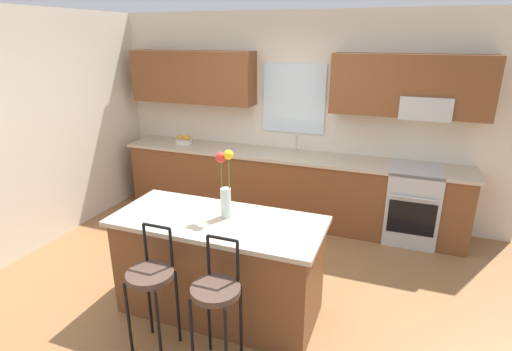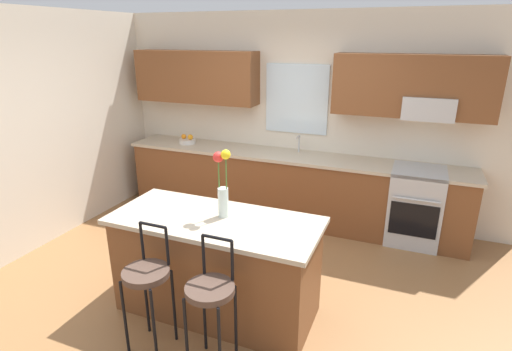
# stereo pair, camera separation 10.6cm
# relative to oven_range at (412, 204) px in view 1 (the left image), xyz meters

# --- Properties ---
(ground_plane) EXTENTS (14.00, 14.00, 0.00)m
(ground_plane) POSITION_rel_oven_range_xyz_m (-1.61, -1.68, -0.46)
(ground_plane) COLOR olive
(wall_left) EXTENTS (0.12, 4.60, 2.70)m
(wall_left) POSITION_rel_oven_range_xyz_m (-4.17, -1.38, 0.89)
(wall_left) COLOR beige
(wall_left) RESTS_ON ground
(back_wall_assembly) EXTENTS (5.60, 0.50, 2.70)m
(back_wall_assembly) POSITION_rel_oven_range_xyz_m (-1.58, 0.31, 1.05)
(back_wall_assembly) COLOR beige
(back_wall_assembly) RESTS_ON ground
(counter_run) EXTENTS (4.56, 0.64, 0.92)m
(counter_run) POSITION_rel_oven_range_xyz_m (-1.61, 0.02, 0.01)
(counter_run) COLOR brown
(counter_run) RESTS_ON ground
(sink_faucet) EXTENTS (0.02, 0.13, 0.23)m
(sink_faucet) POSITION_rel_oven_range_xyz_m (-1.52, 0.17, 0.60)
(sink_faucet) COLOR #B7BABC
(sink_faucet) RESTS_ON counter_run
(oven_range) EXTENTS (0.60, 0.64, 0.92)m
(oven_range) POSITION_rel_oven_range_xyz_m (0.00, 0.00, 0.00)
(oven_range) COLOR #B7BABC
(oven_range) RESTS_ON ground
(kitchen_island) EXTENTS (1.82, 0.80, 0.92)m
(kitchen_island) POSITION_rel_oven_range_xyz_m (-1.60, -2.08, 0.00)
(kitchen_island) COLOR brown
(kitchen_island) RESTS_ON ground
(bar_stool_near) EXTENTS (0.36, 0.36, 1.04)m
(bar_stool_near) POSITION_rel_oven_range_xyz_m (-1.88, -2.69, 0.18)
(bar_stool_near) COLOR black
(bar_stool_near) RESTS_ON ground
(bar_stool_middle) EXTENTS (0.36, 0.36, 1.04)m
(bar_stool_middle) POSITION_rel_oven_range_xyz_m (-1.33, -2.69, 0.18)
(bar_stool_middle) COLOR black
(bar_stool_middle) RESTS_ON ground
(flower_vase) EXTENTS (0.16, 0.09, 0.60)m
(flower_vase) POSITION_rel_oven_range_xyz_m (-1.55, -2.01, 0.75)
(flower_vase) COLOR silver
(flower_vase) RESTS_ON kitchen_island
(fruit_bowl_oranges) EXTENTS (0.24, 0.24, 0.13)m
(fruit_bowl_oranges) POSITION_rel_oven_range_xyz_m (-3.14, 0.02, 0.50)
(fruit_bowl_oranges) COLOR silver
(fruit_bowl_oranges) RESTS_ON counter_run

